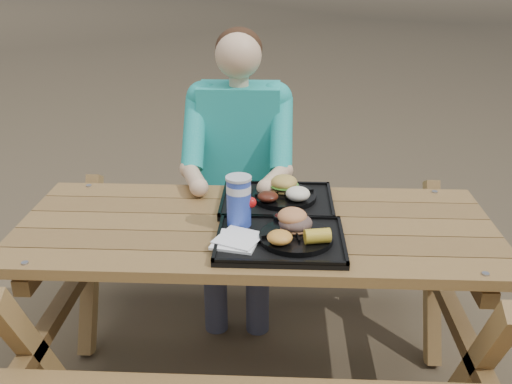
{
  "coord_description": "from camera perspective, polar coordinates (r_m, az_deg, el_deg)",
  "views": [
    {
      "loc": [
        0.09,
        -1.94,
        1.71
      ],
      "look_at": [
        0.0,
        0.0,
        0.88
      ],
      "focal_mm": 40.0,
      "sensor_mm": 36.0,
      "label": 1
    }
  ],
  "objects": [
    {
      "name": "plate_near",
      "position": [
        2.0,
        4.03,
        -4.53
      ],
      "size": [
        0.26,
        0.26,
        0.02
      ],
      "primitive_type": "cylinder",
      "color": "black",
      "rests_on": "tray_near"
    },
    {
      "name": "picnic_table",
      "position": [
        2.35,
        0.0,
        -11.39
      ],
      "size": [
        1.8,
        1.49,
        0.75
      ],
      "primitive_type": null,
      "color": "#999999",
      "rests_on": "ground"
    },
    {
      "name": "sandwich",
      "position": [
        2.01,
        4.0,
        -2.23
      ],
      "size": [
        0.11,
        0.11,
        0.12
      ],
      "primitive_type": null,
      "color": "#CE7E48",
      "rests_on": "plate_near"
    },
    {
      "name": "diner",
      "position": [
        2.81,
        -1.61,
        0.8
      ],
      "size": [
        0.48,
        0.84,
        1.28
      ],
      "primitive_type": null,
      "color": "teal",
      "rests_on": "ground"
    },
    {
      "name": "ground",
      "position": [
        2.58,
        0.0,
        -18.27
      ],
      "size": [
        60.0,
        60.0,
        0.0
      ],
      "primitive_type": "plane",
      "color": "#999999",
      "rests_on": "ground"
    },
    {
      "name": "plate_far",
      "position": [
        2.32,
        2.85,
        -0.43
      ],
      "size": [
        0.26,
        0.26,
        0.02
      ],
      "primitive_type": "cylinder",
      "color": "black",
      "rests_on": "tray_far"
    },
    {
      "name": "corn_cob",
      "position": [
        1.94,
        6.16,
        -4.4
      ],
      "size": [
        0.1,
        0.1,
        0.05
      ],
      "primitive_type": null,
      "rotation": [
        0.0,
        0.0,
        0.19
      ],
      "color": "gold",
      "rests_on": "plate_near"
    },
    {
      "name": "condiment_bbq",
      "position": [
        2.11,
        2.51,
        -2.77
      ],
      "size": [
        0.06,
        0.06,
        0.03
      ],
      "primitive_type": "cylinder",
      "color": "black",
      "rests_on": "tray_near"
    },
    {
      "name": "baked_beans",
      "position": [
        2.25,
        1.2,
        -0.44
      ],
      "size": [
        0.08,
        0.08,
        0.04
      ],
      "primitive_type": "ellipsoid",
      "color": "#48190E",
      "rests_on": "plate_far"
    },
    {
      "name": "potato_salad",
      "position": [
        2.26,
        4.21,
        -0.18
      ],
      "size": [
        0.1,
        0.1,
        0.05
      ],
      "primitive_type": "ellipsoid",
      "color": "white",
      "rests_on": "plate_far"
    },
    {
      "name": "cutlery_far",
      "position": [
        2.34,
        -1.82,
        -0.44
      ],
      "size": [
        0.07,
        0.15,
        0.01
      ],
      "primitive_type": "cube",
      "rotation": [
        0.0,
        0.0,
        0.35
      ],
      "color": "black",
      "rests_on": "tray_far"
    },
    {
      "name": "burger",
      "position": [
        2.34,
        2.84,
        1.29
      ],
      "size": [
        0.11,
        0.11,
        0.1
      ],
      "primitive_type": null,
      "color": "gold",
      "rests_on": "plate_far"
    },
    {
      "name": "tray_near",
      "position": [
        2.02,
        2.44,
        -4.95
      ],
      "size": [
        0.45,
        0.35,
        0.02
      ],
      "primitive_type": "cube",
      "color": "black",
      "rests_on": "picnic_table"
    },
    {
      "name": "napkin_stack",
      "position": [
        1.98,
        -2.02,
        -4.85
      ],
      "size": [
        0.18,
        0.18,
        0.02
      ],
      "primitive_type": "cube",
      "rotation": [
        0.0,
        0.0,
        -0.21
      ],
      "color": "white",
      "rests_on": "tray_near"
    },
    {
      "name": "mac_cheese",
      "position": [
        1.93,
        2.39,
        -4.55
      ],
      "size": [
        0.09,
        0.09,
        0.04
      ],
      "primitive_type": "ellipsoid",
      "color": "gold",
      "rests_on": "plate_near"
    },
    {
      "name": "soda_cup",
      "position": [
        2.07,
        -1.73,
        -1.03
      ],
      "size": [
        0.09,
        0.09,
        0.18
      ],
      "primitive_type": "cylinder",
      "color": "#1734AE",
      "rests_on": "tray_near"
    },
    {
      "name": "condiment_mustard",
      "position": [
        2.13,
        3.82,
        -2.63
      ],
      "size": [
        0.05,
        0.05,
        0.03
      ],
      "primitive_type": "cylinder",
      "color": "yellow",
      "rests_on": "tray_near"
    },
    {
      "name": "tray_far",
      "position": [
        2.32,
        2.1,
        -0.97
      ],
      "size": [
        0.45,
        0.35,
        0.02
      ],
      "primitive_type": "cube",
      "color": "black",
      "rests_on": "picnic_table"
    }
  ]
}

